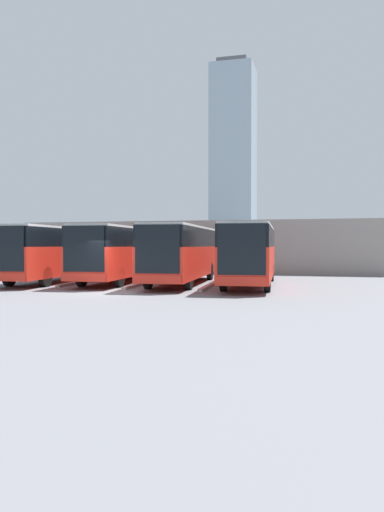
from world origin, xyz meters
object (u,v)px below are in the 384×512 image
(bus_2, at_px, (122,252))
(bus_3, at_px, (57,252))
(bus_0, at_px, (250,252))
(bus_1, at_px, (183,252))

(bus_2, xyz_separation_m, bus_3, (4.00, 0.75, 0.00))
(bus_0, bearing_deg, bus_2, -9.02)
(bus_3, bearing_deg, bus_2, -173.77)
(bus_1, height_order, bus_3, same)
(bus_0, height_order, bus_2, same)
(bus_0, height_order, bus_3, same)
(bus_1, xyz_separation_m, bus_3, (7.99, 0.31, 0.00))
(bus_0, relative_size, bus_2, 1.00)
(bus_1, distance_m, bus_2, 4.02)
(bus_0, distance_m, bus_3, 11.99)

